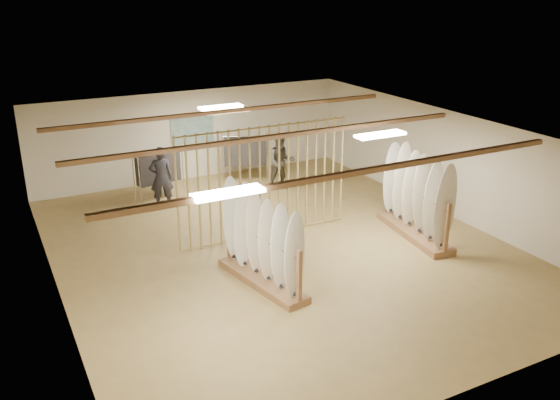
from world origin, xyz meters
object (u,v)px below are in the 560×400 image
rack_right (416,207)px  shopper_a (161,174)px  clothing_rack_b (245,151)px  clothing_rack_a (158,169)px  shopper_b (281,158)px  rack_left (262,254)px

rack_right → shopper_a: bearing=144.3°
rack_right → clothing_rack_b: bearing=116.4°
clothing_rack_a → shopper_b: shopper_b is taller
rack_left → shopper_b: size_ratio=1.33×
rack_left → clothing_rack_b: size_ratio=1.72×
rack_left → clothing_rack_a: rack_left is taller
rack_right → clothing_rack_b: 6.14m
clothing_rack_a → shopper_a: (-0.11, -0.66, 0.06)m
shopper_b → shopper_a: bearing=-166.1°
clothing_rack_b → shopper_a: (-3.01, -1.09, 0.02)m
rack_right → shopper_a: 6.86m
shopper_a → shopper_b: size_ratio=1.03×
shopper_a → clothing_rack_b: bearing=-149.8°
rack_left → clothing_rack_b: (2.48, 6.34, 0.28)m
shopper_b → rack_left: bearing=-105.5°
rack_left → clothing_rack_b: bearing=58.2°
shopper_a → shopper_b: shopper_a is taller
rack_left → shopper_b: (3.12, 5.13, 0.28)m
rack_left → clothing_rack_a: bearing=83.6°
clothing_rack_a → shopper_b: (3.53, -0.78, 0.03)m
clothing_rack_b → shopper_a: 3.20m
shopper_a → shopper_b: bearing=-171.6°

